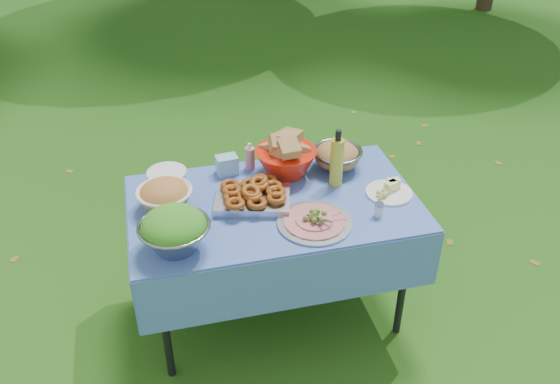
# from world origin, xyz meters

# --- Properties ---
(ground) EXTENTS (80.00, 80.00, 0.00)m
(ground) POSITION_xyz_m (0.00, 0.00, 0.00)
(ground) COLOR #0F3D0B
(ground) RESTS_ON ground
(picnic_table) EXTENTS (1.46, 0.86, 0.76)m
(picnic_table) POSITION_xyz_m (0.00, 0.00, 0.38)
(picnic_table) COLOR #84BBFF
(picnic_table) RESTS_ON ground
(salad_bowl) EXTENTS (0.41, 0.41, 0.21)m
(salad_bowl) POSITION_xyz_m (-0.52, -0.26, 0.87)
(salad_bowl) COLOR gray
(salad_bowl) RESTS_ON picnic_table
(pasta_bowl_white) EXTENTS (0.32, 0.32, 0.15)m
(pasta_bowl_white) POSITION_xyz_m (-0.54, 0.08, 0.84)
(pasta_bowl_white) COLOR white
(pasta_bowl_white) RESTS_ON picnic_table
(plate_stack) EXTENTS (0.27, 0.27, 0.07)m
(plate_stack) POSITION_xyz_m (-0.51, 0.31, 0.80)
(plate_stack) COLOR white
(plate_stack) RESTS_ON picnic_table
(wipes_box) EXTENTS (0.12, 0.09, 0.10)m
(wipes_box) POSITION_xyz_m (-0.18, 0.33, 0.81)
(wipes_box) COLOR #8EC5DB
(wipes_box) RESTS_ON picnic_table
(sanitizer_bottle) EXTENTS (0.07, 0.07, 0.15)m
(sanitizer_bottle) POSITION_xyz_m (-0.05, 0.35, 0.84)
(sanitizer_bottle) COLOR #D4858B
(sanitizer_bottle) RESTS_ON picnic_table
(bread_bowl) EXTENTS (0.42, 0.42, 0.22)m
(bread_bowl) POSITION_xyz_m (0.13, 0.25, 0.87)
(bread_bowl) COLOR red
(bread_bowl) RESTS_ON picnic_table
(pasta_bowl_steel) EXTENTS (0.31, 0.31, 0.15)m
(pasta_bowl_steel) POSITION_xyz_m (0.42, 0.25, 0.83)
(pasta_bowl_steel) COLOR gray
(pasta_bowl_steel) RESTS_ON picnic_table
(fried_tray) EXTENTS (0.43, 0.35, 0.09)m
(fried_tray) POSITION_xyz_m (-0.11, 0.01, 0.80)
(fried_tray) COLOR #B2B2B7
(fried_tray) RESTS_ON picnic_table
(charcuterie_platter) EXTENTS (0.38, 0.38, 0.08)m
(charcuterie_platter) POSITION_xyz_m (0.15, -0.23, 0.80)
(charcuterie_platter) COLOR #B3B6BA
(charcuterie_platter) RESTS_ON picnic_table
(oil_bottle) EXTENTS (0.07, 0.07, 0.32)m
(oil_bottle) POSITION_xyz_m (0.36, 0.09, 0.92)
(oil_bottle) COLOR gold
(oil_bottle) RESTS_ON picnic_table
(cheese_plate) EXTENTS (0.25, 0.25, 0.07)m
(cheese_plate) POSITION_xyz_m (0.60, -0.07, 0.79)
(cheese_plate) COLOR white
(cheese_plate) RESTS_ON picnic_table
(shaker) EXTENTS (0.05, 0.05, 0.07)m
(shaker) POSITION_xyz_m (0.47, -0.24, 0.80)
(shaker) COLOR silver
(shaker) RESTS_ON picnic_table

